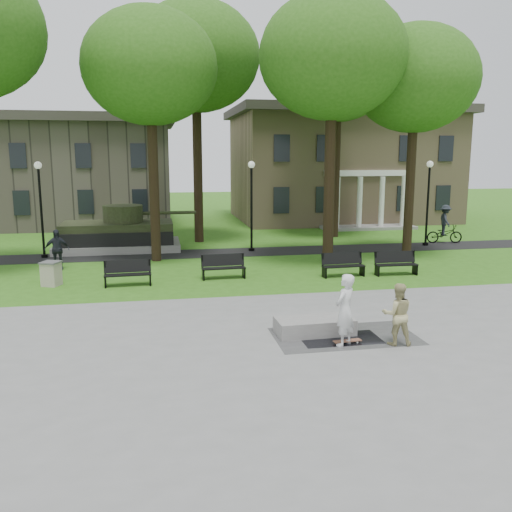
{
  "coord_description": "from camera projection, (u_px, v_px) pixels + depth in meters",
  "views": [
    {
      "loc": [
        -4.4,
        -15.71,
        5.02
      ],
      "look_at": [
        -0.89,
        3.42,
        1.4
      ],
      "focal_mm": 38.0,
      "sensor_mm": 36.0,
      "label": 1
    }
  ],
  "objects": [
    {
      "name": "footpath",
      "position": [
        243.0,
        252.0,
        28.5
      ],
      "size": [
        44.0,
        2.6,
        0.01
      ],
      "primitive_type": "cube",
      "color": "black",
      "rests_on": "ground"
    },
    {
      "name": "tree_5",
      "position": [
        338.0,
        76.0,
        32.23
      ],
      "size": [
        6.4,
        6.4,
        12.44
      ],
      "color": "black",
      "rests_on": "ground"
    },
    {
      "name": "park_bench_1",
      "position": [
        223.0,
        266.0,
        22.36
      ],
      "size": [
        1.82,
        0.6,
        1.0
      ],
      "rotation": [
        0.0,
        0.0,
        0.04
      ],
      "color": "black",
      "rests_on": "ground"
    },
    {
      "name": "concrete_block",
      "position": [
        315.0,
        326.0,
        15.4
      ],
      "size": [
        2.24,
        1.08,
        0.45
      ],
      "primitive_type": "cube",
      "rotation": [
        0.0,
        0.0,
        0.04
      ],
      "color": "gray",
      "rests_on": "plaza"
    },
    {
      "name": "skateboarder",
      "position": [
        345.0,
        310.0,
        14.31
      ],
      "size": [
        0.84,
        0.82,
        1.95
      ],
      "primitive_type": "imported",
      "rotation": [
        0.0,
        0.0,
        3.87
      ],
      "color": "silver",
      "rests_on": "plaza"
    },
    {
      "name": "friend_watching",
      "position": [
        397.0,
        314.0,
        14.41
      ],
      "size": [
        0.93,
        0.78,
        1.69
      ],
      "primitive_type": "imported",
      "rotation": [
        0.0,
        0.0,
        2.95
      ],
      "color": "tan",
      "rests_on": "plaza"
    },
    {
      "name": "tree_3",
      "position": [
        415.0,
        80.0,
        25.93
      ],
      "size": [
        6.0,
        6.0,
        11.19
      ],
      "color": "black",
      "rests_on": "ground"
    },
    {
      "name": "lamp_left",
      "position": [
        41.0,
        202.0,
        26.5
      ],
      "size": [
        0.36,
        0.36,
        4.73
      ],
      "color": "black",
      "rests_on": "ground"
    },
    {
      "name": "cyclist",
      "position": [
        445.0,
        228.0,
        31.32
      ],
      "size": [
        2.13,
        1.25,
        2.23
      ],
      "rotation": [
        0.0,
        0.0,
        1.38
      ],
      "color": "black",
      "rests_on": "ground"
    },
    {
      "name": "tree_1",
      "position": [
        150.0,
        68.0,
        24.61
      ],
      "size": [
        6.2,
        6.2,
        11.63
      ],
      "color": "black",
      "rests_on": "ground"
    },
    {
      "name": "plaza",
      "position": [
        363.0,
        384.0,
        12.06
      ],
      "size": [
        22.0,
        16.0,
        0.02
      ],
      "primitive_type": "cube",
      "color": "gray",
      "rests_on": "ground"
    },
    {
      "name": "puddle",
      "position": [
        340.0,
        339.0,
        14.98
      ],
      "size": [
        2.2,
        1.2,
        0.0
      ],
      "primitive_type": "cube",
      "color": "black",
      "rests_on": "plaza"
    },
    {
      "name": "pedestrian_walker",
      "position": [
        57.0,
        250.0,
        24.04
      ],
      "size": [
        1.12,
        0.63,
        1.81
      ],
      "primitive_type": "imported",
      "rotation": [
        0.0,
        0.0,
        0.19
      ],
      "color": "#20212A",
      "rests_on": "ground"
    },
    {
      "name": "lamp_right",
      "position": [
        428.0,
        196.0,
        30.14
      ],
      "size": [
        0.36,
        0.36,
        4.73
      ],
      "color": "black",
      "rests_on": "ground"
    },
    {
      "name": "park_bench_3",
      "position": [
        396.0,
        263.0,
        23.05
      ],
      "size": [
        1.81,
        0.57,
        1.0
      ],
      "rotation": [
        0.0,
        0.0,
        -0.03
      ],
      "color": "black",
      "rests_on": "ground"
    },
    {
      "name": "ground",
      "position": [
        304.0,
        319.0,
        16.89
      ],
      "size": [
        120.0,
        120.0,
        0.0
      ],
      "primitive_type": "plane",
      "color": "#2D5D16",
      "rests_on": "ground"
    },
    {
      "name": "trash_bin",
      "position": [
        51.0,
        274.0,
        21.11
      ],
      "size": [
        0.85,
        0.85,
        0.96
      ],
      "rotation": [
        0.0,
        0.0,
        -0.37
      ],
      "color": "#AEA78F",
      "rests_on": "ground"
    },
    {
      "name": "park_bench_0",
      "position": [
        128.0,
        272.0,
        21.13
      ],
      "size": [
        1.82,
        0.6,
        1.0
      ],
      "rotation": [
        0.0,
        0.0,
        0.04
      ],
      "color": "black",
      "rests_on": "ground"
    },
    {
      "name": "tree_4",
      "position": [
        196.0,
        57.0,
        30.11
      ],
      "size": [
        7.2,
        7.2,
        13.5
      ],
      "color": "black",
      "rests_on": "ground"
    },
    {
      "name": "lamp_mid",
      "position": [
        251.0,
        199.0,
        28.37
      ],
      "size": [
        0.36,
        0.36,
        4.73
      ],
      "color": "black",
      "rests_on": "ground"
    },
    {
      "name": "building_left",
      "position": [
        65.0,
        175.0,
        39.91
      ],
      "size": [
        15.0,
        10.0,
        7.2
      ],
      "primitive_type": "cube",
      "color": "#4C443D",
      "rests_on": "ground"
    },
    {
      "name": "tank_monument",
      "position": [
        119.0,
        234.0,
        29.13
      ],
      "size": [
        7.45,
        3.4,
        2.4
      ],
      "color": "gray",
      "rests_on": "ground"
    },
    {
      "name": "tree_2",
      "position": [
        332.0,
        57.0,
        24.03
      ],
      "size": [
        6.6,
        6.6,
        12.16
      ],
      "color": "black",
      "rests_on": "ground"
    },
    {
      "name": "park_bench_2",
      "position": [
        343.0,
        264.0,
        22.76
      ],
      "size": [
        1.82,
        0.62,
        1.0
      ],
      "rotation": [
        0.0,
        0.0,
        0.05
      ],
      "color": "black",
      "rests_on": "ground"
    },
    {
      "name": "building_right",
      "position": [
        339.0,
        164.0,
        43.01
      ],
      "size": [
        17.0,
        12.0,
        8.6
      ],
      "color": "#9E8460",
      "rests_on": "ground"
    },
    {
      "name": "skateboard",
      "position": [
        347.0,
        342.0,
        14.64
      ],
      "size": [
        0.8,
        0.28,
        0.07
      ],
      "primitive_type": "cube",
      "rotation": [
        0.0,
        0.0,
        0.11
      ],
      "color": "brown",
      "rests_on": "plaza"
    }
  ]
}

